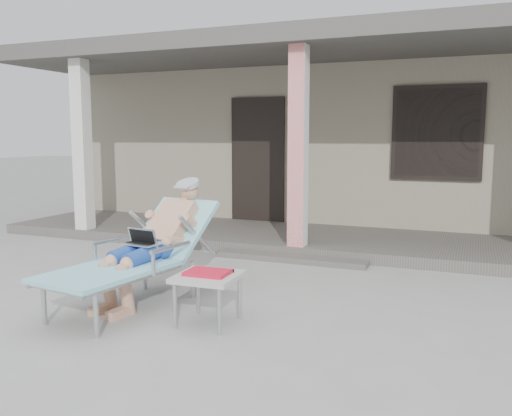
% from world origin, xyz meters
% --- Properties ---
extents(ground, '(60.00, 60.00, 0.00)m').
position_xyz_m(ground, '(0.00, 0.00, 0.00)').
color(ground, '#9E9E99').
rests_on(ground, ground).
extents(house, '(10.40, 5.40, 3.30)m').
position_xyz_m(house, '(0.00, 6.50, 1.67)').
color(house, gray).
rests_on(house, ground).
extents(porch_deck, '(10.00, 2.00, 0.15)m').
position_xyz_m(porch_deck, '(0.00, 3.00, 0.07)').
color(porch_deck, '#605B56').
rests_on(porch_deck, ground).
extents(porch_overhang, '(10.00, 2.30, 2.85)m').
position_xyz_m(porch_overhang, '(0.00, 2.95, 2.79)').
color(porch_overhang, silver).
rests_on(porch_overhang, porch_deck).
extents(porch_step, '(2.00, 0.30, 0.07)m').
position_xyz_m(porch_step, '(0.00, 1.85, 0.04)').
color(porch_step, '#605B56').
rests_on(porch_step, ground).
extents(lounger, '(0.99, 1.99, 1.25)m').
position_xyz_m(lounger, '(-0.75, -0.30, 0.77)').
color(lounger, '#B7B7BC').
rests_on(lounger, ground).
extents(side_table, '(0.54, 0.54, 0.47)m').
position_xyz_m(side_table, '(0.09, -0.63, 0.39)').
color(side_table, '#B6B6B1').
rests_on(side_table, ground).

